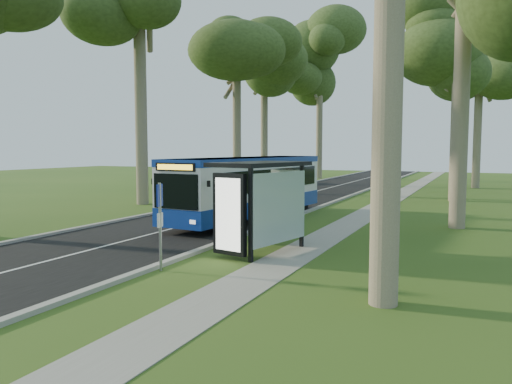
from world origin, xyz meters
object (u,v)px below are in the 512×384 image
at_px(bus_stop_sign, 160,216).
at_px(litter_bin, 279,223).
at_px(bus_shelter, 259,190).
at_px(bus, 249,187).
at_px(car_white, 281,176).
at_px(car_silver, 292,177).

height_order(bus_stop_sign, litter_bin, bus_stop_sign).
bearing_deg(bus_shelter, bus, 129.50).
bearing_deg(car_white, litter_bin, -84.23).
distance_m(bus, bus_shelter, 8.05).
bearing_deg(bus_shelter, car_white, 122.55).
xyz_separation_m(litter_bin, car_white, (-10.27, 26.33, 0.28)).
relative_size(bus_stop_sign, car_white, 0.52).
height_order(bus_stop_sign, car_silver, bus_stop_sign).
height_order(bus, litter_bin, bus).
bearing_deg(car_silver, car_white, -142.80).
xyz_separation_m(litter_bin, car_silver, (-9.51, 27.37, 0.15)).
relative_size(bus_stop_sign, car_silver, 0.59).
distance_m(bus_shelter, car_silver, 32.39).
bearing_deg(bus_shelter, litter_bin, 112.98).
bearing_deg(litter_bin, car_silver, 109.17).
bearing_deg(bus_stop_sign, bus, 89.74).
relative_size(bus, car_silver, 2.75).
distance_m(bus_stop_sign, bus_shelter, 3.51).
distance_m(litter_bin, car_silver, 28.98).
bearing_deg(bus, litter_bin, -46.15).
relative_size(bus_stop_sign, bus_shelter, 0.65).
bearing_deg(car_white, car_silver, 38.59).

